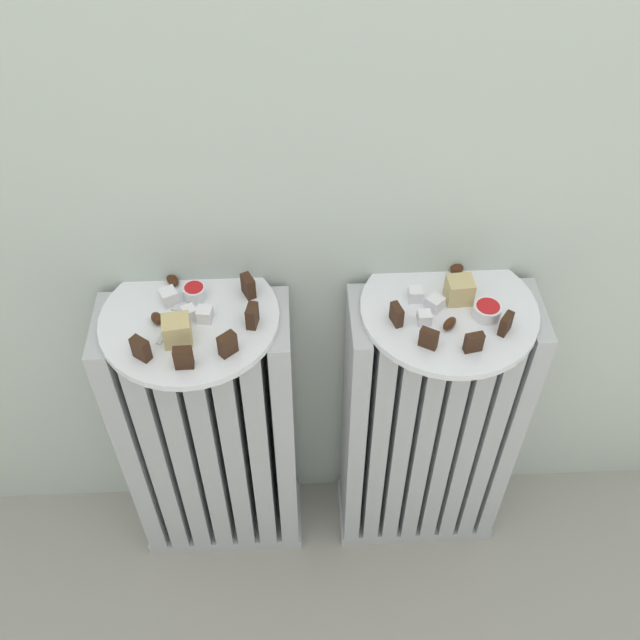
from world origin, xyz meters
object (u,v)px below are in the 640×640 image
(radiator_right, at_px, (427,430))
(plate_left, at_px, (190,318))
(jam_bowl_left, at_px, (194,292))
(radiator_left, at_px, (212,439))
(plate_right, at_px, (449,310))
(fork, at_px, (173,319))
(jam_bowl_right, at_px, (487,310))

(radiator_right, bearing_deg, plate_left, 180.00)
(plate_left, bearing_deg, jam_bowl_left, 80.07)
(radiator_left, height_order, plate_right, plate_right)
(plate_right, relative_size, fork, 3.02)
(plate_left, relative_size, jam_bowl_right, 6.42)
(jam_bowl_left, relative_size, fork, 0.39)
(jam_bowl_right, bearing_deg, fork, 178.16)
(radiator_left, height_order, fork, fork)
(radiator_left, bearing_deg, fork, -166.14)
(plate_left, height_order, jam_bowl_left, jam_bowl_left)
(radiator_left, xyz_separation_m, radiator_right, (0.42, 0.00, 0.00))
(jam_bowl_left, bearing_deg, plate_left, -99.93)
(plate_right, bearing_deg, fork, -179.19)
(fork, bearing_deg, plate_right, 0.81)
(fork, bearing_deg, jam_bowl_right, -1.84)
(fork, bearing_deg, radiator_right, 0.81)
(radiator_right, height_order, plate_right, plate_right)
(radiator_left, xyz_separation_m, plate_left, (-0.00, 0.00, 0.34))
(plate_left, bearing_deg, radiator_right, 0.00)
(jam_bowl_right, bearing_deg, radiator_right, 157.89)
(jam_bowl_left, height_order, jam_bowl_right, jam_bowl_left)
(radiator_right, relative_size, jam_bowl_right, 14.52)
(plate_right, height_order, jam_bowl_left, jam_bowl_left)
(radiator_left, height_order, radiator_right, same)
(plate_right, xyz_separation_m, jam_bowl_left, (-0.41, 0.04, 0.02))
(plate_left, relative_size, plate_right, 1.00)
(jam_bowl_left, xyz_separation_m, jam_bowl_right, (0.47, -0.06, -0.00))
(jam_bowl_left, bearing_deg, radiator_left, -99.93)
(radiator_left, distance_m, jam_bowl_right, 0.59)
(plate_right, distance_m, jam_bowl_left, 0.41)
(jam_bowl_left, bearing_deg, radiator_right, -5.75)
(jam_bowl_right, distance_m, fork, 0.50)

